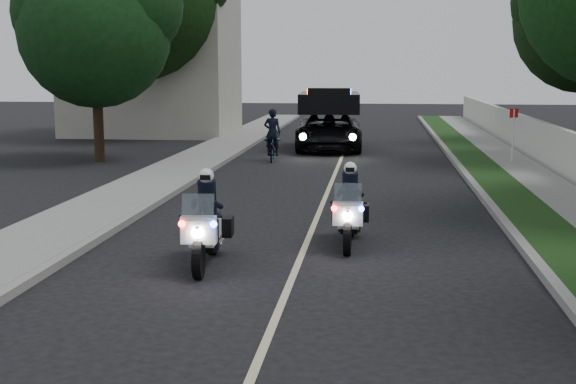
{
  "coord_description": "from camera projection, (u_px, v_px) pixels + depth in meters",
  "views": [
    {
      "loc": [
        1.34,
        -11.5,
        3.41
      ],
      "look_at": [
        -0.37,
        2.87,
        1.0
      ],
      "focal_mm": 47.07,
      "sensor_mm": 36.0,
      "label": 1
    }
  ],
  "objects": [
    {
      "name": "curb_left",
      "position": [
        191.0,
        181.0,
        22.24
      ],
      "size": [
        0.2,
        60.0,
        0.15
      ],
      "primitive_type": "cube",
      "color": "gray",
      "rests_on": "ground"
    },
    {
      "name": "cyclist",
      "position": [
        273.0,
        161.0,
        27.59
      ],
      "size": [
        0.63,
        0.43,
        1.71
      ],
      "primitive_type": "imported",
      "rotation": [
        0.0,
        0.0,
        3.17
      ],
      "color": "black",
      "rests_on": "ground"
    },
    {
      "name": "lane_marking",
      "position": [
        330.0,
        186.0,
        21.78
      ],
      "size": [
        0.12,
        50.0,
        0.01
      ],
      "primitive_type": "cube",
      "color": "#BFB78C",
      "rests_on": "ground"
    },
    {
      "name": "police_moto_right",
      "position": [
        349.0,
        245.0,
        14.61
      ],
      "size": [
        0.67,
        1.9,
        1.61
      ],
      "primitive_type": null,
      "rotation": [
        0.0,
        0.0,
        -0.0
      ],
      "color": "silver",
      "rests_on": "ground"
    },
    {
      "name": "bicycle",
      "position": [
        273.0,
        161.0,
        27.59
      ],
      "size": [
        0.75,
        1.73,
        0.88
      ],
      "primitive_type": "imported",
      "rotation": [
        0.0,
        0.0,
        0.1
      ],
      "color": "black",
      "rests_on": "ground"
    },
    {
      "name": "sidewalk_right",
      "position": [
        548.0,
        188.0,
        21.05
      ],
      "size": [
        1.4,
        60.0,
        0.16
      ],
      "primitive_type": "cube",
      "color": "gray",
      "rests_on": "ground"
    },
    {
      "name": "police_moto_left",
      "position": [
        207.0,
        265.0,
        13.12
      ],
      "size": [
        0.85,
        2.03,
        1.69
      ],
      "primitive_type": null,
      "rotation": [
        0.0,
        0.0,
        0.08
      ],
      "color": "white",
      "rests_on": "ground"
    },
    {
      "name": "sign_post",
      "position": [
        511.0,
        166.0,
        26.28
      ],
      "size": [
        0.4,
        0.4,
        2.05
      ],
      "primitive_type": null,
      "rotation": [
        0.0,
        0.0,
        0.29
      ],
      "color": "red",
      "rests_on": "ground"
    },
    {
      "name": "police_suv",
      "position": [
        329.0,
        150.0,
        31.42
      ],
      "size": [
        2.91,
        5.8,
        2.76
      ],
      "primitive_type": "imported",
      "rotation": [
        0.0,
        0.0,
        0.05
      ],
      "color": "black",
      "rests_on": "ground"
    },
    {
      "name": "tree_left_far",
      "position": [
        144.0,
        139.0,
        36.02
      ],
      "size": [
        9.41,
        9.41,
        12.71
      ],
      "primitive_type": null,
      "rotation": [
        0.0,
        0.0,
        0.27
      ],
      "color": "black",
      "rests_on": "ground"
    },
    {
      "name": "tree_left_near",
      "position": [
        100.0,
        162.0,
        27.4
      ],
      "size": [
        6.73,
        6.73,
        9.0
      ],
      "primitive_type": null,
      "rotation": [
        0.0,
        0.0,
        0.29
      ],
      "color": "#123613",
      "rests_on": "ground"
    },
    {
      "name": "ground",
      "position": [
        290.0,
        284.0,
        11.98
      ],
      "size": [
        120.0,
        120.0,
        0.0
      ],
      "primitive_type": "plane",
      "color": "black",
      "rests_on": "ground"
    },
    {
      "name": "building_far",
      "position": [
        153.0,
        65.0,
        38.04
      ],
      "size": [
        8.0,
        6.0,
        7.0
      ],
      "primitive_type": "cube",
      "color": "#A8A396",
      "rests_on": "ground"
    },
    {
      "name": "sidewalk_left",
      "position": [
        155.0,
        180.0,
        22.37
      ],
      "size": [
        2.0,
        60.0,
        0.16
      ],
      "primitive_type": "cube",
      "color": "gray",
      "rests_on": "ground"
    },
    {
      "name": "curb_right",
      "position": [
        475.0,
        186.0,
        21.29
      ],
      "size": [
        0.2,
        60.0,
        0.15
      ],
      "primitive_type": "cube",
      "color": "gray",
      "rests_on": "ground"
    },
    {
      "name": "grass_verge",
      "position": [
        500.0,
        187.0,
        21.21
      ],
      "size": [
        1.2,
        60.0,
        0.16
      ],
      "primitive_type": "cube",
      "color": "#193814",
      "rests_on": "ground"
    }
  ]
}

